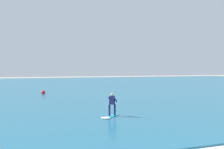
% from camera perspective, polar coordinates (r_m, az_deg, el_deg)
% --- Properties ---
extents(ocean, '(160.00, 90.00, 0.10)m').
position_cam_1_polar(ocean, '(55.39, -12.40, -2.33)').
color(ocean, '#236B89').
rests_on(ocean, ground).
extents(shoreline_foam, '(89.95, 1.77, 0.01)m').
position_cam_1_polar(shoreline_foam, '(12.73, 12.90, -14.84)').
color(shoreline_foam, white).
rests_on(shoreline_foam, ground).
extents(kitesurfer, '(1.83, 1.73, 1.67)m').
position_cam_1_polar(kitesurfer, '(19.32, -0.24, -7.13)').
color(kitesurfer, '#26B2CC').
rests_on(kitesurfer, ocean).
extents(marker_buoy, '(0.51, 0.51, 0.51)m').
position_cam_1_polar(marker_buoy, '(37.00, -14.30, -3.67)').
color(marker_buoy, red).
rests_on(marker_buoy, ocean).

